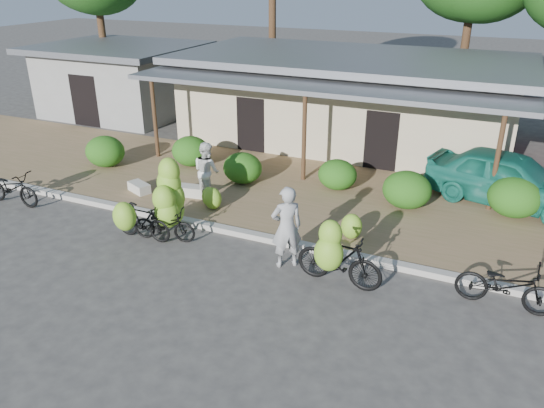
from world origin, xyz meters
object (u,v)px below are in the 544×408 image
Objects in this scene: sack_far at (139,187)px; bystander at (207,171)px; bike_far_left at (9,187)px; bike_center at (168,206)px; sack_near at (191,191)px; bike_left at (139,221)px; teal_van at (508,179)px; bike_far_right at (506,285)px; bike_right at (337,258)px; vendor at (287,227)px.

sack_far is 0.44× the size of bystander.
bike_far_left is at bearing 50.16° from bystander.
bike_center is 2.38× the size of sack_near.
bike_left is 0.35× the size of teal_van.
bike_far_right is 8.51m from bystander.
bike_left is at bearing 94.21° from bike_right.
sack_far is at bearing 75.13° from bike_right.
bike_center is 2.36m from sack_near.
bike_left reaches higher than sack_far.
bike_center reaches higher than teal_van.
sack_near is (-8.75, 2.12, -0.24)m from bike_far_right.
bike_right reaches higher than bike_far_left.
teal_van is (10.15, 3.56, 0.64)m from sack_far.
vendor reaches higher than sack_far.
bike_left is (4.81, -0.32, 0.01)m from bike_far_left.
bike_far_right is 5.31m from teal_van.
sack_near is at bearing 29.81° from bystander.
bike_far_right is at bearing -89.01° from bike_far_left.
bike_right is at bearing -18.94° from sack_far.
vendor is at bearing -83.99° from bike_left.
sack_near is at bearing 6.80° from bike_center.
sack_far is (-1.60, -0.39, -0.01)m from sack_near.
bike_left is 2.84m from sack_near.
bike_left is 3.86m from vendor.
bike_right reaches higher than sack_far.
bystander is at bearing 125.78° from teal_van.
bike_far_left is 3.64m from sack_far.
bike_left is at bearing 132.46° from bike_center.
bike_center is at bearing -87.37° from bike_far_left.
bike_left is 1.89× the size of sack_near.
vendor is at bearing -89.96° from bike_far_left.
bystander reaches higher than bike_left.
bike_left is 3.06m from sack_far.
vendor reaches higher than bike_far_right.
bike_right reaches higher than bike_far_right.
teal_van reaches higher than bike_far_right.
vendor is at bearing 168.88° from bystander.
sack_far is at bearing -57.43° from vendor.
bike_center is 3.37m from vendor.
bike_left is 0.80m from bike_center.
vendor is at bearing -104.51° from bike_center.
bystander is (-8.21, 2.18, 0.46)m from bike_far_right.
bike_left is 0.79× the size of bike_center.
sack_near is at bearing 4.89° from bike_left.
bike_right is 6.10m from sack_near.
bystander is (2.14, 0.45, 0.71)m from sack_far.
bike_left is at bearing 107.89° from bystander.
bike_far_right is 4.71m from vendor.
bike_right is at bearing -108.39° from bike_center.
bike_center is 8.05m from bike_far_right.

